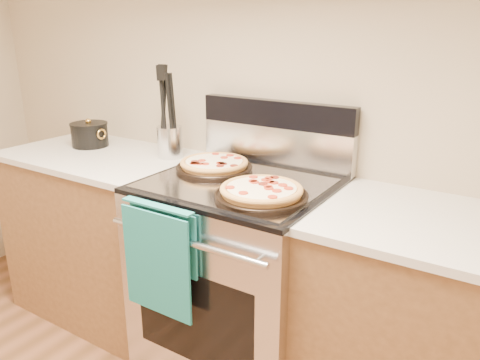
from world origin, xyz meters
The scene contains 17 objects.
wall_back centered at (0.00, 2.00, 1.35)m, with size 4.00×4.00×0.00m, color tan.
range_body centered at (0.00, 1.65, 0.45)m, with size 0.76×0.68×0.90m, color #B7B7BC.
oven_window centered at (0.00, 1.31, 0.45)m, with size 0.56×0.01×0.40m, color black.
cooktop centered at (0.00, 1.65, 0.91)m, with size 0.76×0.68×0.02m, color black.
backsplash_lower centered at (0.00, 1.96, 1.01)m, with size 0.76×0.06×0.18m, color silver.
backsplash_upper centered at (0.00, 1.96, 1.16)m, with size 0.76×0.06×0.12m, color black.
oven_handle centered at (0.00, 1.27, 0.80)m, with size 0.03×0.03×0.70m, color silver.
dish_towel centered at (-0.12, 1.27, 0.70)m, with size 0.32×0.05×0.42m, color #18687C, non-canonical shape.
foil_sheet centered at (0.00, 1.62, 0.92)m, with size 0.70×0.55×0.01m, color gray.
cabinet_left centered at (-0.88, 1.68, 0.44)m, with size 1.00×0.62×0.88m, color brown.
countertop_left centered at (-0.88, 1.68, 0.90)m, with size 1.02×0.64×0.03m, color beige.
cabinet_right centered at (0.88, 1.68, 0.44)m, with size 1.00×0.62×0.88m, color brown.
countertop_right centered at (0.88, 1.68, 0.90)m, with size 1.02×0.64×0.03m, color beige.
pepperoni_pizza_back centered at (-0.18, 1.72, 0.95)m, with size 0.34×0.34×0.05m, color #BD7939, non-canonical shape.
pepperoni_pizza_front centered at (0.18, 1.52, 0.95)m, with size 0.35×0.35×0.05m, color #BD7939, non-canonical shape.
utensil_crock centered at (-0.52, 1.82, 0.99)m, with size 0.13×0.13×0.16m, color silver.
saucepan centered at (-1.04, 1.76, 0.97)m, with size 0.19×0.19×0.12m, color black.
Camera 1 is at (1.00, 0.09, 1.54)m, focal length 35.00 mm.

